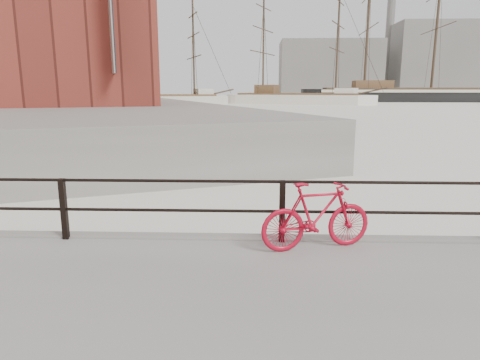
% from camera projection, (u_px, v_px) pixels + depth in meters
% --- Properties ---
extents(far_quay, '(78.44, 148.07, 1.80)m').
position_uv_depth(far_quay, '(60.00, 99.00, 78.56)').
color(far_quay, gray).
rests_on(far_quay, ground).
extents(bicycle, '(1.74, 0.74, 1.05)m').
position_uv_depth(bicycle, '(317.00, 216.00, 6.42)').
color(bicycle, '#B00B22').
rests_on(bicycle, promenade).
extents(barque_black, '(63.47, 23.61, 35.20)m').
position_uv_depth(barque_black, '(430.00, 102.00, 92.97)').
color(barque_black, black).
rests_on(barque_black, ground).
extents(schooner_mid, '(32.70, 22.89, 21.56)m').
position_uv_depth(schooner_mid, '(298.00, 104.00, 78.65)').
color(schooner_mid, silver).
rests_on(schooner_mid, ground).
extents(schooner_left, '(26.31, 18.56, 18.28)m').
position_uv_depth(schooner_left, '(163.00, 106.00, 71.36)').
color(schooner_left, beige).
rests_on(schooner_left, ground).
extents(workboat_far, '(11.52, 4.60, 7.00)m').
position_uv_depth(workboat_far, '(63.00, 113.00, 50.31)').
color(workboat_far, black).
rests_on(workboat_far, ground).
extents(apartment_cream, '(24.16, 21.40, 21.20)m').
position_uv_depth(apartment_cream, '(37.00, 25.00, 66.30)').
color(apartment_cream, beige).
rests_on(apartment_cream, far_quay).
extents(apartment_grey, '(26.02, 22.15, 23.20)m').
position_uv_depth(apartment_grey, '(47.00, 35.00, 86.32)').
color(apartment_grey, '#979792').
rests_on(apartment_grey, far_quay).
extents(apartment_brick, '(27.87, 22.90, 21.20)m').
position_uv_depth(apartment_brick, '(54.00, 50.00, 107.68)').
color(apartment_brick, brown).
rests_on(apartment_brick, far_quay).
extents(industrial_west, '(32.00, 18.00, 18.00)m').
position_uv_depth(industrial_west, '(329.00, 70.00, 141.15)').
color(industrial_west, gray).
rests_on(industrial_west, ground).
extents(industrial_mid, '(26.00, 20.00, 24.00)m').
position_uv_depth(industrial_mid, '(431.00, 61.00, 144.14)').
color(industrial_mid, gray).
rests_on(industrial_mid, ground).
extents(smokestack, '(2.80, 2.80, 44.00)m').
position_uv_depth(smokestack, '(390.00, 32.00, 147.41)').
color(smokestack, gray).
rests_on(smokestack, ground).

